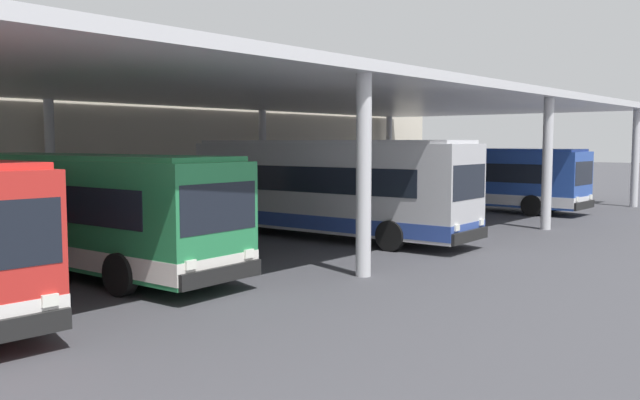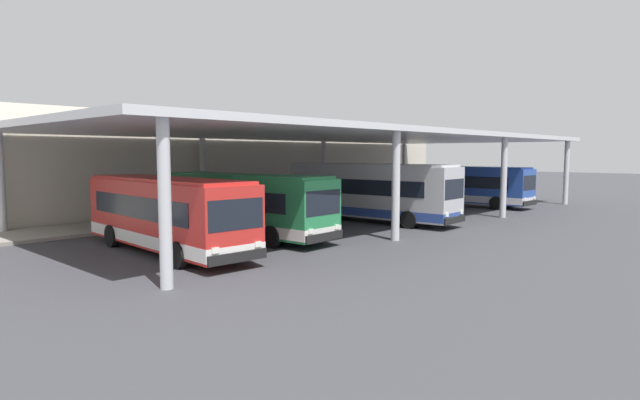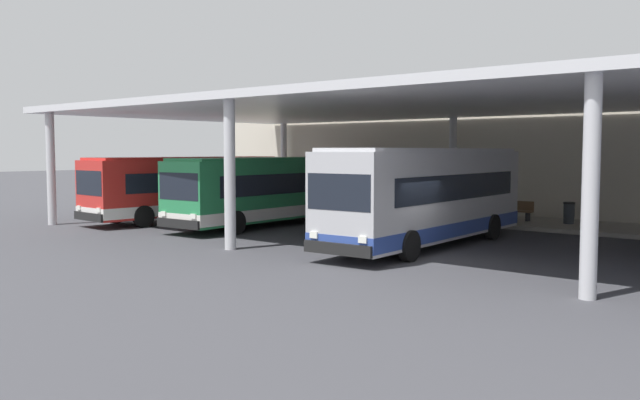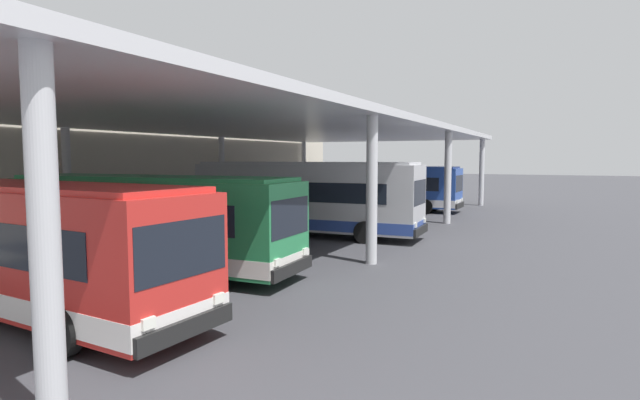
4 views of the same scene
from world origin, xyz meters
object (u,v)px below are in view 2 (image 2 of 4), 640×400
bus_second_bay (244,204)px  bus_far_bay (465,185)px  bus_middle_bay (370,192)px  banner_sign (397,178)px  trash_bin (290,200)px  bus_nearest_bay (166,214)px  bench_waiting (266,202)px

bus_second_bay → bus_far_bay: (22.29, -0.53, 0.00)m
bus_middle_bay → banner_sign: (14.87, 8.19, 0.14)m
bus_middle_bay → trash_bin: size_ratio=11.67×
bus_second_bay → bus_nearest_bay: bearing=-170.9°
bench_waiting → trash_bin: trash_bin is taller
bench_waiting → bus_second_bay: bearing=-136.4°
bus_nearest_bay → bus_second_bay: (4.78, 0.76, 0.00)m
bus_middle_bay → bench_waiting: (-0.64, 9.07, -1.18)m
bus_nearest_bay → bench_waiting: (13.36, 8.93, -0.99)m
banner_sign → bench_waiting: bearing=176.8°
bus_nearest_bay → bus_middle_bay: 13.99m
trash_bin → banner_sign: banner_sign is taller
bus_far_bay → trash_bin: bearing=141.7°
bus_middle_bay → bus_far_bay: bus_middle_bay is taller
bus_far_bay → trash_bin: (-11.16, 8.80, -0.98)m
bus_second_bay → banner_sign: banner_sign is taller
bus_second_bay → bench_waiting: bus_second_bay is taller
bus_middle_bay → trash_bin: bearing=78.2°
bus_nearest_bay → bus_second_bay: size_ratio=1.00×
bus_middle_bay → trash_bin: (1.92, 9.17, -1.16)m
trash_bin → bus_second_bay: bearing=-143.4°
bus_far_bay → bench_waiting: bearing=147.6°
bus_nearest_bay → bus_middle_bay: size_ratio=0.93×
bus_nearest_bay → bench_waiting: bus_nearest_bay is taller
bus_second_bay → bus_middle_bay: (9.21, -0.90, 0.19)m
bus_middle_bay → bus_far_bay: bearing=1.6°
bus_middle_bay → trash_bin: bus_middle_bay is taller
bus_middle_bay → banner_sign: bearing=28.9°
bus_middle_bay → bus_second_bay: bearing=174.4°
bus_nearest_bay → trash_bin: bearing=29.6°
bus_middle_bay → banner_sign: 16.98m
bus_nearest_bay → trash_bin: 18.32m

